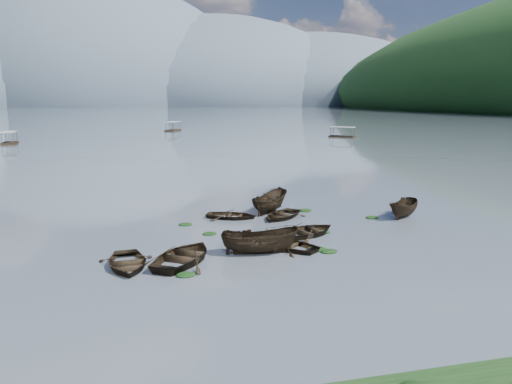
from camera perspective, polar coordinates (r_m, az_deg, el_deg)
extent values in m
plane|color=#525C66|center=(27.32, 6.14, -8.57)|extent=(2400.00, 2400.00, 0.00)
ellipsoid|color=#475666|center=(925.68, -17.34, 9.40)|extent=(520.00, 520.00, 340.00)
ellipsoid|color=#475666|center=(936.20, -4.86, 9.84)|extent=(520.00, 520.00, 260.00)
ellipsoid|color=#475666|center=(981.08, 5.73, 9.85)|extent=(520.00, 520.00, 220.00)
imported|color=black|center=(28.09, -14.51, -8.32)|extent=(3.31, 4.46, 0.89)
imported|color=black|center=(28.39, -8.21, -7.88)|extent=(5.86, 6.27, 1.06)
imported|color=black|center=(29.56, 0.46, -7.03)|extent=(4.79, 2.30, 1.78)
imported|color=black|center=(30.64, 3.61, -6.42)|extent=(4.75, 4.94, 0.83)
imported|color=black|center=(33.60, 5.83, -4.93)|extent=(5.48, 4.76, 0.95)
imported|color=black|center=(40.23, 16.50, -2.75)|extent=(4.18, 3.91, 1.61)
imported|color=black|center=(38.19, -2.81, -3.01)|extent=(4.73, 4.22, 0.81)
imported|color=black|center=(38.31, 2.93, -2.97)|extent=(5.04, 5.04, 0.86)
imported|color=black|center=(40.32, 1.55, -2.28)|extent=(4.55, 4.87, 1.87)
ellipsoid|color=black|center=(26.21, -8.02, -9.45)|extent=(1.02, 0.83, 0.22)
ellipsoid|color=black|center=(30.41, 6.96, -6.61)|extent=(1.15, 0.92, 0.25)
ellipsoid|color=black|center=(30.09, 8.31, -6.82)|extent=(1.04, 0.83, 0.23)
ellipsoid|color=black|center=(39.22, 13.13, -2.92)|extent=(1.00, 0.85, 0.22)
ellipsoid|color=black|center=(34.30, 7.64, -4.65)|extent=(1.02, 0.81, 0.21)
ellipsoid|color=black|center=(36.44, -8.08, -3.77)|extent=(1.02, 0.82, 0.22)
ellipsoid|color=black|center=(33.78, -5.33, -4.84)|extent=(0.98, 0.82, 0.21)
ellipsoid|color=black|center=(40.75, 5.62, -2.19)|extent=(1.14, 0.91, 0.25)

